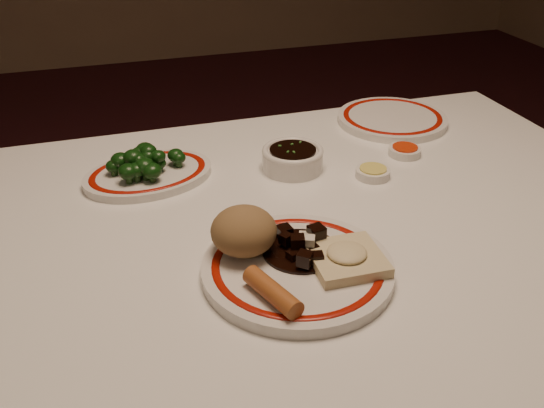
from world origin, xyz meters
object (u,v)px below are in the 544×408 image
Objects in this scene: main_plate at (298,268)px; rice_mound at (244,231)px; fried_wonton at (347,258)px; stirfry_heap at (302,246)px; dining_table at (319,262)px; soy_bowl at (293,160)px; broccoli_plate at (148,174)px; broccoli_pile at (142,161)px; spring_roll at (272,292)px.

rice_mound reaches higher than main_plate.
stirfry_heap reaches higher than fried_wonton.
soy_bowl is at bearing 86.34° from dining_table.
rice_mound is 0.84× the size of soy_bowl.
broccoli_plate is (-0.16, 0.36, -0.00)m from main_plate.
dining_table is 8.23× the size of broccoli_pile.
main_plate is 0.40m from broccoli_plate.
soy_bowl is at bearing 83.58° from fried_wonton.
broccoli_plate is (-0.23, 0.38, -0.02)m from fried_wonton.
stirfry_heap is (-0.05, 0.05, -0.00)m from fried_wonton.
spring_roll is 0.12m from stirfry_heap.
fried_wonton is (-0.03, -0.16, 0.12)m from dining_table.
stirfry_heap is (0.07, 0.09, -0.00)m from spring_roll.
dining_table is 4.30× the size of main_plate.
fried_wonton reaches higher than dining_table.
spring_roll is 0.94× the size of fried_wonton.
spring_roll is (-0.15, -0.20, 0.12)m from dining_table.
stirfry_heap is (0.02, 0.03, 0.02)m from main_plate.
broccoli_pile is 1.28× the size of soy_bowl.
stirfry_heap is (-0.08, -0.11, 0.12)m from dining_table.
fried_wonton is at bearing 0.49° from spring_roll.
stirfry_heap is 0.42× the size of broccoli_plate.
rice_mound is at bearing 160.10° from stirfry_heap.
fried_wonton is (0.13, -0.07, -0.02)m from rice_mound.
broccoli_pile is at bearing 171.19° from soy_bowl.
main_plate is 2.86× the size of spring_roll.
broccoli_plate is 2.37× the size of soy_bowl.
dining_table is 0.21m from soy_bowl.
spring_roll reaches higher than main_plate.
main_plate is 0.40m from broccoli_pile.
dining_table is 12.49× the size of rice_mound.
spring_roll is 0.44m from broccoli_plate.
broccoli_plate is 1.85× the size of broccoli_pile.
rice_mound reaches higher than fried_wonton.
broccoli_plate is (-0.10, 0.43, -0.02)m from spring_roll.
broccoli_plate is at bearing 114.29° from main_plate.
broccoli_plate is (-0.18, 0.33, -0.02)m from stirfry_heap.
dining_table is 11.58× the size of fried_wonton.
main_plate is at bearing -108.10° from soy_bowl.
soy_bowl is (0.16, 0.38, -0.01)m from spring_roll.
broccoli_pile is at bearing 121.98° from fried_wonton.
fried_wonton is 0.45m from broccoli_pile.
dining_table is 0.18m from stirfry_heap.
broccoli_pile is at bearing 119.28° from stirfry_heap.
main_plate is 2.69× the size of fried_wonton.
broccoli_pile is at bearing 109.51° from rice_mound.
fried_wonton is at bearing -96.42° from soy_bowl.
spring_roll is 0.42m from soy_bowl.
stirfry_heap is 1.00× the size of soy_bowl.
main_plate is at bearing -64.53° from broccoli_pile.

